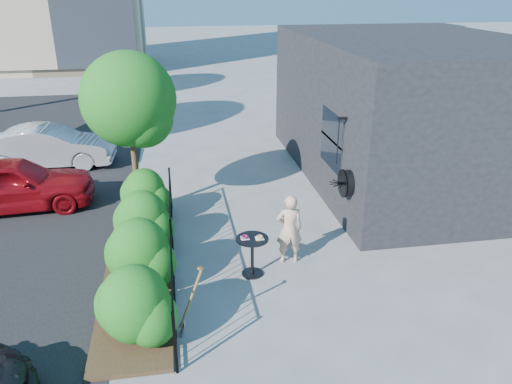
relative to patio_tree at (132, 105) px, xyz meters
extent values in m
plane|color=gray|center=(2.24, -2.76, -2.76)|extent=(120.00, 120.00, 0.00)
cube|color=black|center=(7.74, 1.74, -0.76)|extent=(6.00, 9.00, 4.00)
cube|color=black|center=(4.75, -0.36, -0.96)|extent=(0.04, 1.60, 1.40)
cube|color=black|center=(4.75, -0.36, -0.96)|extent=(0.05, 1.70, 0.06)
cylinder|color=black|center=(4.66, -1.86, -1.51)|extent=(0.18, 0.60, 0.60)
cylinder|color=black|center=(4.56, -1.86, -1.51)|extent=(0.03, 0.64, 0.64)
cube|color=black|center=(4.64, -1.36, -0.16)|extent=(0.25, 0.06, 0.06)
cylinder|color=black|center=(4.56, -1.36, -0.71)|extent=(0.02, 0.02, 1.05)
cylinder|color=black|center=(0.74, -5.76, -2.21)|extent=(0.05, 0.05, 1.10)
cylinder|color=black|center=(0.74, -2.76, -2.21)|extent=(0.05, 0.05, 1.10)
cylinder|color=black|center=(0.74, 0.24, -2.21)|extent=(0.05, 0.05, 1.10)
cube|color=black|center=(0.74, -2.76, -1.70)|extent=(0.03, 6.00, 0.03)
cube|color=black|center=(0.74, -2.76, -2.66)|extent=(0.03, 6.00, 0.03)
cylinder|color=black|center=(0.74, -5.66, -2.21)|extent=(0.02, 0.02, 1.04)
cylinder|color=black|center=(0.74, -5.46, -2.21)|extent=(0.02, 0.02, 1.04)
cylinder|color=black|center=(0.74, -5.26, -2.21)|extent=(0.02, 0.02, 1.04)
cylinder|color=black|center=(0.74, -5.06, -2.21)|extent=(0.02, 0.02, 1.04)
cylinder|color=black|center=(0.74, -4.86, -2.21)|extent=(0.02, 0.02, 1.04)
cylinder|color=black|center=(0.74, -4.66, -2.21)|extent=(0.02, 0.02, 1.04)
cylinder|color=black|center=(0.74, -4.46, -2.21)|extent=(0.02, 0.02, 1.04)
cylinder|color=black|center=(0.74, -4.26, -2.21)|extent=(0.02, 0.02, 1.04)
cylinder|color=black|center=(0.74, -4.06, -2.21)|extent=(0.02, 0.02, 1.04)
cylinder|color=black|center=(0.74, -3.86, -2.21)|extent=(0.02, 0.02, 1.04)
cylinder|color=black|center=(0.74, -3.66, -2.21)|extent=(0.02, 0.02, 1.04)
cylinder|color=black|center=(0.74, -3.46, -2.21)|extent=(0.02, 0.02, 1.04)
cylinder|color=black|center=(0.74, -3.26, -2.21)|extent=(0.02, 0.02, 1.04)
cylinder|color=black|center=(0.74, -3.06, -2.21)|extent=(0.02, 0.02, 1.04)
cylinder|color=black|center=(0.74, -2.86, -2.21)|extent=(0.02, 0.02, 1.04)
cylinder|color=black|center=(0.74, -2.66, -2.21)|extent=(0.02, 0.02, 1.04)
cylinder|color=black|center=(0.74, -2.46, -2.21)|extent=(0.02, 0.02, 1.04)
cylinder|color=black|center=(0.74, -2.26, -2.21)|extent=(0.02, 0.02, 1.04)
cylinder|color=black|center=(0.74, -2.06, -2.21)|extent=(0.02, 0.02, 1.04)
cylinder|color=black|center=(0.74, -1.86, -2.21)|extent=(0.02, 0.02, 1.04)
cylinder|color=black|center=(0.74, -1.66, -2.21)|extent=(0.02, 0.02, 1.04)
cylinder|color=black|center=(0.74, -1.46, -2.21)|extent=(0.02, 0.02, 1.04)
cylinder|color=black|center=(0.74, -1.26, -2.21)|extent=(0.02, 0.02, 1.04)
cylinder|color=black|center=(0.74, -1.06, -2.21)|extent=(0.02, 0.02, 1.04)
cylinder|color=black|center=(0.74, -0.86, -2.21)|extent=(0.02, 0.02, 1.04)
cylinder|color=black|center=(0.74, -0.66, -2.21)|extent=(0.02, 0.02, 1.04)
cylinder|color=black|center=(0.74, -0.46, -2.21)|extent=(0.02, 0.02, 1.04)
cylinder|color=black|center=(0.74, -0.26, -2.21)|extent=(0.02, 0.02, 1.04)
cylinder|color=black|center=(0.74, -0.06, -2.21)|extent=(0.02, 0.02, 1.04)
cylinder|color=black|center=(0.74, 0.14, -2.21)|extent=(0.02, 0.02, 1.04)
cube|color=#382616|center=(0.04, -2.76, -2.72)|extent=(1.30, 6.00, 0.08)
ellipsoid|color=#1C6216|center=(0.14, -4.96, -2.06)|extent=(1.10, 1.10, 1.24)
ellipsoid|color=#1C6216|center=(0.14, -3.36, -2.06)|extent=(1.10, 1.10, 1.24)
ellipsoid|color=#1C6216|center=(0.14, -1.86, -2.06)|extent=(1.10, 1.10, 1.24)
ellipsoid|color=#1C6216|center=(0.14, -0.46, -2.06)|extent=(1.10, 1.10, 1.24)
cylinder|color=#3F2B19|center=(-0.06, 0.04, -1.56)|extent=(0.14, 0.14, 2.40)
sphere|color=#1C6216|center=(-0.06, 0.04, 0.08)|extent=(2.20, 2.20, 2.20)
sphere|color=#1C6216|center=(0.24, -0.16, -0.25)|extent=(1.43, 1.43, 1.43)
cylinder|color=black|center=(2.28, -3.25, -1.97)|extent=(0.64, 0.64, 0.03)
cylinder|color=black|center=(2.28, -3.25, -2.37)|extent=(0.06, 0.06, 0.77)
cylinder|color=black|center=(2.28, -3.25, -2.75)|extent=(0.43, 0.43, 0.03)
cube|color=white|center=(2.14, -3.23, -1.95)|extent=(0.16, 0.16, 0.01)
cube|color=white|center=(2.42, -3.28, -1.95)|extent=(0.16, 0.16, 0.01)
torus|color=#490C27|center=(2.14, -3.23, -1.92)|extent=(0.14, 0.14, 0.05)
torus|color=#B07D4B|center=(2.42, -3.28, -1.92)|extent=(0.14, 0.14, 0.05)
imported|color=tan|center=(3.11, -2.87, -2.02)|extent=(0.57, 0.39, 1.49)
cylinder|color=brown|center=(1.02, -4.89, -2.08)|extent=(0.45, 0.04, 1.10)
cube|color=gray|center=(0.85, -4.89, -2.67)|extent=(0.11, 0.17, 0.23)
cylinder|color=brown|center=(1.19, -4.89, -1.53)|extent=(0.10, 0.09, 0.06)
imported|color=#A10D16|center=(-3.23, 0.86, -2.08)|extent=(4.12, 1.93, 1.36)
imported|color=#ABABB0|center=(-2.96, 4.06, -2.12)|extent=(3.97, 1.54, 1.29)
camera|label=1|loc=(0.92, -11.69, 2.63)|focal=35.00mm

